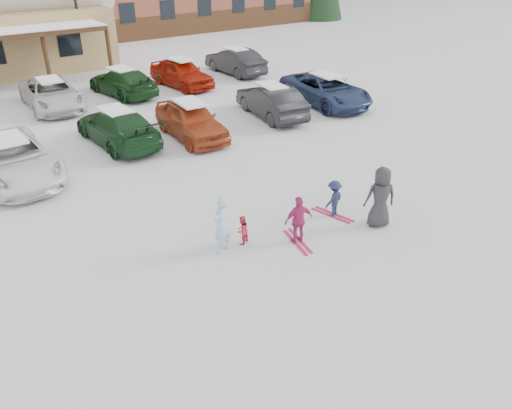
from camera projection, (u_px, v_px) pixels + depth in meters
ground at (268, 255)px, 13.43m from camera, size 160.00×160.00×0.00m
lamp_post at (77, 10)px, 30.67m from camera, size 0.50×0.25×6.28m
adult_skier at (222, 225)px, 13.16m from camera, size 0.72×0.62×1.68m
toddler_red at (242, 230)px, 13.72m from camera, size 0.51×0.46×0.85m
child_navy at (334, 198)px, 15.04m from camera, size 0.83×0.59×1.16m
skis_child_navy at (333, 215)px, 15.31m from camera, size 0.52×1.41×0.03m
child_magenta at (299, 220)px, 13.64m from camera, size 0.89×0.52×1.42m
skis_child_magenta at (298, 242)px, 13.97m from camera, size 0.50×1.41×0.03m
bystander_dark at (380, 197)px, 14.38m from camera, size 1.07×0.94×1.84m
parked_car_2 at (13, 159)px, 17.32m from camera, size 2.72×5.47×1.49m
parked_car_3 at (118, 127)px, 20.25m from camera, size 2.30×5.08×1.44m
parked_car_4 at (191, 120)px, 20.89m from camera, size 2.06×4.57×1.52m
parked_car_5 at (271, 101)px, 23.32m from camera, size 2.20×4.72×1.50m
parked_car_6 at (325, 90)px, 25.06m from camera, size 2.82×5.51×1.49m
parked_car_10 at (52, 94)px, 24.52m from camera, size 2.57×5.21×1.42m
parked_car_11 at (123, 82)px, 26.54m from camera, size 2.68×5.09×1.41m
parked_car_12 at (181, 73)px, 28.03m from camera, size 2.32×4.69×1.54m
parked_car_13 at (235, 61)px, 30.65m from camera, size 1.75×4.68×1.53m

